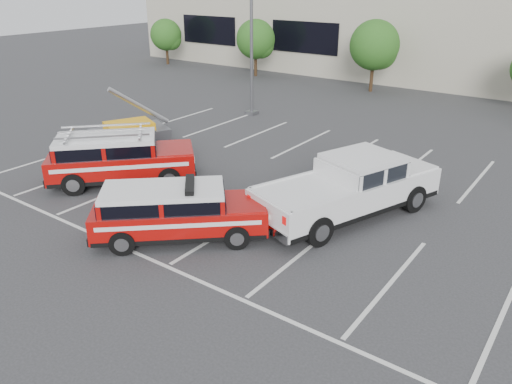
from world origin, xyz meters
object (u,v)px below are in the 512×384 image
(tree_mid_left, at_px, (376,47))
(white_pickup, at_px, (349,193))
(ladder_suv, at_px, (119,161))
(fire_chief_suv, at_px, (177,216))
(utility_rig, at_px, (128,137))
(light_pole_left, at_px, (251,21))
(tree_left, at_px, (257,41))
(tree_far_left, at_px, (167,36))
(convention_building, at_px, (494,15))

(tree_mid_left, bearing_deg, white_pickup, -68.36)
(tree_mid_left, height_order, ladder_suv, tree_mid_left)
(fire_chief_suv, bearing_deg, utility_rig, -163.34)
(tree_mid_left, relative_size, light_pole_left, 0.47)
(fire_chief_suv, height_order, white_pickup, white_pickup)
(light_pole_left, xyz_separation_m, utility_rig, (-0.77, -8.61, -4.58))
(white_pickup, height_order, ladder_suv, ladder_suv)
(tree_left, height_order, tree_mid_left, tree_mid_left)
(light_pole_left, bearing_deg, white_pickup, -39.93)
(light_pole_left, height_order, utility_rig, light_pole_left)
(tree_far_left, relative_size, fire_chief_suv, 0.78)
(tree_mid_left, bearing_deg, tree_left, -180.00)
(tree_left, distance_m, utility_rig, 19.76)
(light_pole_left, relative_size, white_pickup, 1.46)
(light_pole_left, distance_m, utility_rig, 9.78)
(fire_chief_suv, height_order, ladder_suv, ladder_suv)
(white_pickup, bearing_deg, light_pole_left, 160.24)
(white_pickup, bearing_deg, ladder_suv, -143.04)
(light_pole_left, height_order, white_pickup, light_pole_left)
(tree_mid_left, distance_m, light_pole_left, 10.73)
(convention_building, height_order, light_pole_left, convention_building)
(tree_left, relative_size, utility_rig, 1.09)
(white_pickup, xyz_separation_m, ladder_suv, (-8.53, -2.58, 0.05))
(light_pole_left, bearing_deg, tree_mid_left, 72.90)
(tree_mid_left, distance_m, white_pickup, 20.46)
(fire_chief_suv, relative_size, ladder_suv, 0.95)
(light_pole_left, relative_size, ladder_suv, 1.89)
(fire_chief_suv, xyz_separation_m, utility_rig, (-7.84, 4.80, -0.14))
(tree_left, bearing_deg, tree_far_left, -180.00)
(white_pickup, distance_m, utility_rig, 11.37)
(utility_rig, bearing_deg, white_pickup, 22.70)
(convention_building, bearing_deg, light_pole_left, -112.39)
(ladder_suv, bearing_deg, tree_mid_left, 130.98)
(light_pole_left, bearing_deg, ladder_suv, -79.80)
(tree_mid_left, height_order, utility_rig, tree_mid_left)
(light_pole_left, height_order, ladder_suv, light_pole_left)
(utility_rig, bearing_deg, fire_chief_suv, -7.48)
(utility_rig, bearing_deg, light_pole_left, 108.86)
(light_pole_left, relative_size, fire_chief_suv, 1.99)
(convention_building, bearing_deg, fire_chief_suv, -91.91)
(light_pole_left, distance_m, ladder_suv, 12.40)
(tree_mid_left, xyz_separation_m, ladder_suv, (-1.03, -21.49, -2.18))
(tree_mid_left, relative_size, ladder_suv, 0.89)
(tree_mid_left, xyz_separation_m, light_pole_left, (-3.09, -10.05, 2.14))
(tree_mid_left, xyz_separation_m, utility_rig, (-3.86, -18.66, -2.44))
(tree_far_left, height_order, fire_chief_suv, tree_far_left)
(tree_far_left, relative_size, tree_left, 0.90)
(convention_building, xyz_separation_m, white_pickup, (2.41, -28.73, -3.91))
(convention_building, xyz_separation_m, utility_rig, (-8.95, -28.47, -4.12))
(convention_building, height_order, utility_rig, convention_building)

